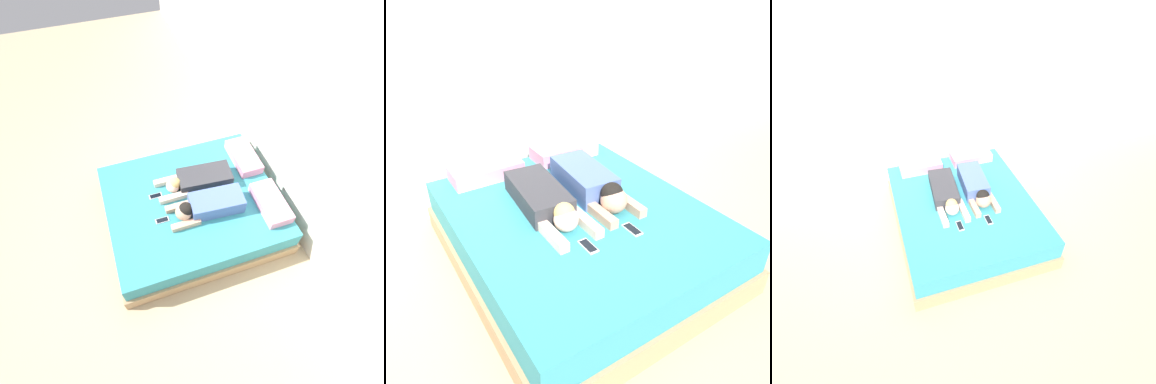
# 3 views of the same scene
# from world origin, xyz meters

# --- Properties ---
(ground_plane) EXTENTS (12.00, 12.00, 0.00)m
(ground_plane) POSITION_xyz_m (0.00, 0.00, 0.00)
(ground_plane) COLOR tan
(wall_back) EXTENTS (12.00, 0.06, 2.60)m
(wall_back) POSITION_xyz_m (0.00, 1.21, 1.30)
(wall_back) COLOR silver
(wall_back) RESTS_ON ground_plane
(bed) EXTENTS (1.79, 2.12, 0.44)m
(bed) POSITION_xyz_m (0.00, 0.00, 0.22)
(bed) COLOR tan
(bed) RESTS_ON ground_plane
(pillow_head_left) EXTENTS (0.60, 0.30, 0.12)m
(pillow_head_left) POSITION_xyz_m (-0.39, 0.85, 0.51)
(pillow_head_left) COLOR pink
(pillow_head_left) RESTS_ON bed
(pillow_head_right) EXTENTS (0.60, 0.30, 0.12)m
(pillow_head_right) POSITION_xyz_m (0.39, 0.85, 0.51)
(pillow_head_right) COLOR pink
(pillow_head_right) RESTS_ON bed
(person_left) EXTENTS (0.37, 0.96, 0.20)m
(person_left) POSITION_xyz_m (-0.21, 0.13, 0.53)
(person_left) COLOR #333338
(person_left) RESTS_ON bed
(person_right) EXTENTS (0.35, 0.91, 0.23)m
(person_right) POSITION_xyz_m (0.20, 0.12, 0.54)
(person_right) COLOR #4C66A5
(person_right) RESTS_ON bed
(cell_phone_left) EXTENTS (0.07, 0.16, 0.01)m
(cell_phone_left) POSITION_xyz_m (-0.19, -0.41, 0.45)
(cell_phone_left) COLOR silver
(cell_phone_left) RESTS_ON bed
(cell_phone_right) EXTENTS (0.07, 0.16, 0.01)m
(cell_phone_right) POSITION_xyz_m (0.17, -0.42, 0.45)
(cell_phone_right) COLOR silver
(cell_phone_right) RESTS_ON bed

